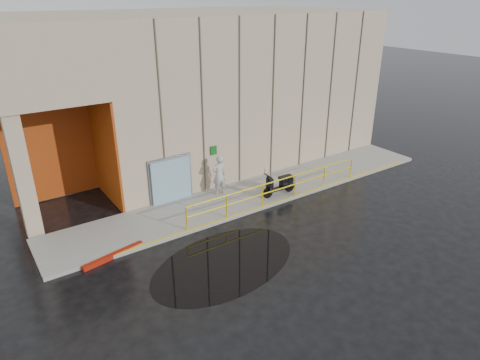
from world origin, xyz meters
The scene contains 8 objects.
ground centered at (0.00, 0.00, 0.00)m, with size 120.00×120.00×0.00m, color black.
sidewalk centered at (4.00, 4.50, 0.07)m, with size 20.00×3.00×0.15m, color gray.
building centered at (5.10, 10.98, 4.21)m, with size 20.00×10.17×8.00m.
guardrail centered at (4.25, 3.15, 0.68)m, with size 9.56×0.06×1.03m.
person centered at (2.36, 5.28, 1.11)m, with size 0.70×0.46×1.91m, color #ABABB0.
scooter centered at (4.63, 3.60, 0.95)m, with size 1.81×0.63×1.39m.
red_curb centered at (-3.56, 3.10, 0.09)m, with size 2.40×0.18×0.18m, color #961607.
puddle centered at (-0.38, 0.52, 0.00)m, with size 5.93×3.65×0.01m, color black.
Camera 1 is at (-7.19, -10.40, 8.92)m, focal length 32.00 mm.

